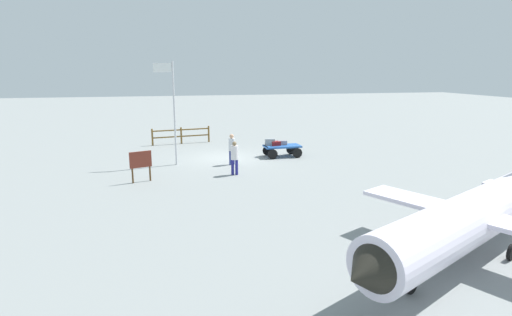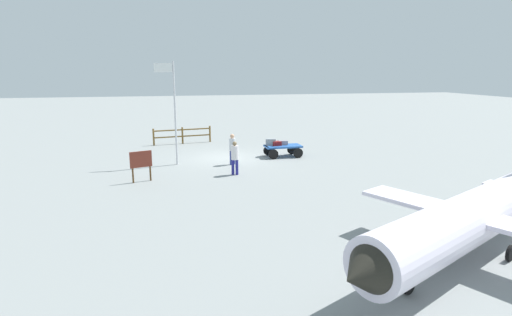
% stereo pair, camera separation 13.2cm
% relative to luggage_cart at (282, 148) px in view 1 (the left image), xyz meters
% --- Properties ---
extents(ground_plane, '(120.00, 120.00, 0.00)m').
position_rel_luggage_cart_xyz_m(ground_plane, '(3.25, -0.38, -0.49)').
color(ground_plane, gray).
extents(luggage_cart, '(2.17, 1.27, 0.68)m').
position_rel_luggage_cart_xyz_m(luggage_cart, '(0.00, 0.00, 0.00)').
color(luggage_cart, '#275BAC').
rests_on(luggage_cart, ground).
extents(suitcase_tan, '(0.58, 0.41, 0.25)m').
position_rel_luggage_cart_xyz_m(suitcase_tan, '(-0.07, -0.22, 0.31)').
color(suitcase_tan, gray).
rests_on(suitcase_tan, luggage_cart).
extents(suitcase_dark, '(0.54, 0.45, 0.25)m').
position_rel_luggage_cart_xyz_m(suitcase_dark, '(0.36, -0.04, 0.31)').
color(suitcase_dark, maroon).
rests_on(suitcase_dark, luggage_cart).
extents(suitcase_maroon, '(0.64, 0.46, 0.39)m').
position_rel_luggage_cart_xyz_m(suitcase_maroon, '(0.68, -0.20, 0.38)').
color(suitcase_maroon, gray).
rests_on(suitcase_maroon, luggage_cart).
extents(worker_lead, '(0.46, 0.46, 1.67)m').
position_rel_luggage_cart_xyz_m(worker_lead, '(3.23, 1.38, 0.48)').
color(worker_lead, navy).
rests_on(worker_lead, ground).
extents(worker_trailing, '(0.45, 0.45, 1.66)m').
position_rel_luggage_cart_xyz_m(worker_trailing, '(3.47, 3.60, 0.48)').
color(worker_trailing, navy).
rests_on(worker_trailing, ground).
extents(airplane_near, '(9.12, 5.82, 3.02)m').
position_rel_luggage_cart_xyz_m(airplane_near, '(-0.78, 14.07, 0.65)').
color(airplane_near, white).
rests_on(airplane_near, ground).
extents(flagpole, '(1.03, 0.10, 5.48)m').
position_rel_luggage_cart_xyz_m(flagpole, '(6.27, 0.72, 2.72)').
color(flagpole, silver).
rests_on(flagpole, ground).
extents(signboard, '(0.97, 0.37, 1.43)m').
position_rel_luggage_cart_xyz_m(signboard, '(7.86, 3.93, 0.45)').
color(signboard, '#4C3319').
rests_on(signboard, ground).
extents(wooden_fence, '(4.01, 0.72, 1.15)m').
position_rel_luggage_cart_xyz_m(wooden_fence, '(5.58, -5.72, 0.17)').
color(wooden_fence, brown).
rests_on(wooden_fence, ground).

